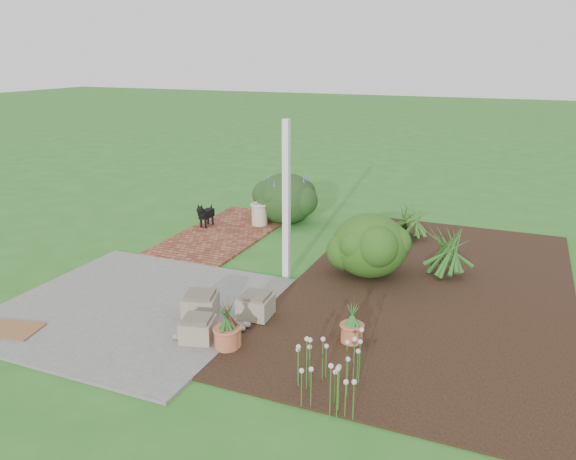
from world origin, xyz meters
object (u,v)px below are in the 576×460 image
at_px(cream_ceramic_urn, 260,214).
at_px(evergreen_shrub, 370,244).
at_px(stone_trough_near, 198,330).
at_px(black_dog, 205,213).

distance_m(cream_ceramic_urn, evergreen_shrub, 3.27).
height_order(stone_trough_near, cream_ceramic_urn, cream_ceramic_urn).
bearing_deg(black_dog, cream_ceramic_urn, 32.50).
bearing_deg(stone_trough_near, cream_ceramic_urn, 106.66).
bearing_deg(cream_ceramic_urn, black_dog, -149.64).
xyz_separation_m(stone_trough_near, black_dog, (-2.35, 4.11, 0.15)).
distance_m(stone_trough_near, cream_ceramic_urn, 4.87).
relative_size(stone_trough_near, evergreen_shrub, 0.33).
height_order(stone_trough_near, evergreen_shrub, evergreen_shrub).
xyz_separation_m(stone_trough_near, evergreen_shrub, (1.37, 2.95, 0.37)).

